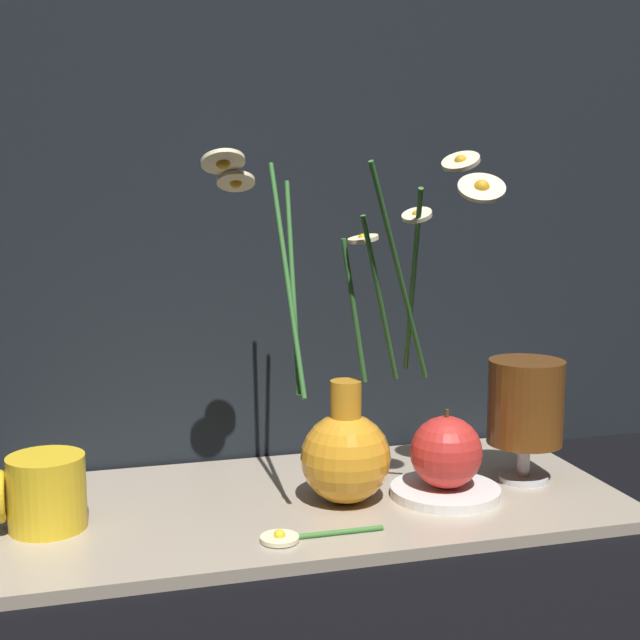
# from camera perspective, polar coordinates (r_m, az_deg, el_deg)

# --- Properties ---
(ground_plane) EXTENTS (6.00, 6.00, 0.00)m
(ground_plane) POSITION_cam_1_polar(r_m,az_deg,el_deg) (0.95, -0.55, -11.99)
(ground_plane) COLOR black
(shelf) EXTENTS (0.64, 0.30, 0.01)m
(shelf) POSITION_cam_1_polar(r_m,az_deg,el_deg) (0.95, -0.55, -11.65)
(shelf) COLOR tan
(shelf) RESTS_ON ground_plane
(vase_with_flowers) EXTENTS (0.30, 0.18, 0.36)m
(vase_with_flowers) POSITION_cam_1_polar(r_m,az_deg,el_deg) (0.91, 1.73, -7.47)
(vase_with_flowers) COLOR orange
(vase_with_flowers) RESTS_ON shelf
(yellow_mug) EXTENTS (0.08, 0.07, 0.07)m
(yellow_mug) POSITION_cam_1_polar(r_m,az_deg,el_deg) (0.89, -17.25, -10.50)
(yellow_mug) COLOR yellow
(yellow_mug) RESTS_ON shelf
(tea_glass) EXTENTS (0.08, 0.08, 0.13)m
(tea_glass) POSITION_cam_1_polar(r_m,az_deg,el_deg) (1.00, 13.02, -5.30)
(tea_glass) COLOR silver
(tea_glass) RESTS_ON shelf
(saucer_plate) EXTENTS (0.12, 0.12, 0.01)m
(saucer_plate) POSITION_cam_1_polar(r_m,az_deg,el_deg) (0.96, 8.02, -10.81)
(saucer_plate) COLOR white
(saucer_plate) RESTS_ON shelf
(orange_fruit) EXTENTS (0.08, 0.08, 0.08)m
(orange_fruit) POSITION_cam_1_polar(r_m,az_deg,el_deg) (0.94, 8.08, -8.37)
(orange_fruit) COLOR red
(orange_fruit) RESTS_ON saucer_plate
(loose_daisy) EXTENTS (0.12, 0.04, 0.01)m
(loose_daisy) POSITION_cam_1_polar(r_m,az_deg,el_deg) (0.84, -1.65, -13.68)
(loose_daisy) COLOR #3D7A33
(loose_daisy) RESTS_ON shelf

